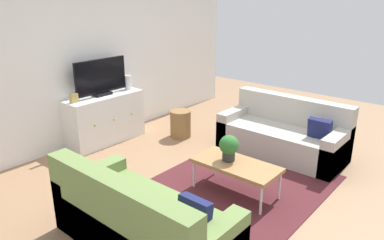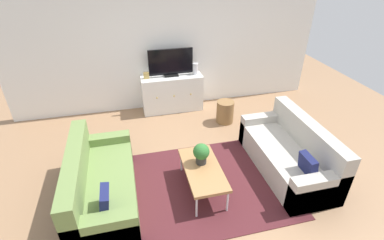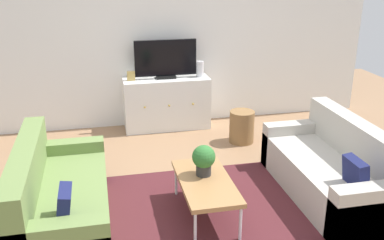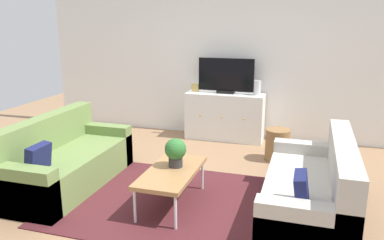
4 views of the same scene
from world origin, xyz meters
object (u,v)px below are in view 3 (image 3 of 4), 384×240
(coffee_table, at_px, (206,183))
(potted_plant, at_px, (204,159))
(wicker_basket, at_px, (242,127))
(couch_right_side, at_px, (335,171))
(flat_screen_tv, at_px, (166,59))
(mantel_clock, at_px, (131,76))
(tv_console, at_px, (167,103))
(couch_left_side, at_px, (55,201))
(glass_vase, at_px, (200,69))

(coffee_table, relative_size, potted_plant, 3.24)
(potted_plant, height_order, wicker_basket, potted_plant)
(coffee_table, bearing_deg, potted_plant, 86.24)
(couch_right_side, relative_size, wicker_basket, 3.99)
(coffee_table, bearing_deg, flat_screen_tv, 89.44)
(couch_right_side, xyz_separation_m, mantel_clock, (-1.93, 2.37, 0.55))
(couch_right_side, xyz_separation_m, wicker_basket, (-0.50, 1.60, -0.05))
(coffee_table, distance_m, tv_console, 2.49)
(potted_plant, height_order, mantel_clock, mantel_clock)
(tv_console, bearing_deg, coffee_table, -90.56)
(potted_plant, relative_size, mantel_clock, 2.39)
(wicker_basket, bearing_deg, flat_screen_tv, 139.25)
(couch_right_side, xyz_separation_m, flat_screen_tv, (-1.42, 2.39, 0.76))
(couch_left_side, height_order, couch_right_side, same)
(wicker_basket, bearing_deg, couch_left_side, -145.85)
(coffee_table, relative_size, flat_screen_tv, 1.13)
(mantel_clock, distance_m, wicker_basket, 1.73)
(potted_plant, bearing_deg, mantel_clock, 101.66)
(potted_plant, xyz_separation_m, wicker_basket, (0.94, 1.60, -0.35))
(flat_screen_tv, xyz_separation_m, glass_vase, (0.51, -0.02, -0.16))
(glass_vase, bearing_deg, coffee_table, -102.05)
(coffee_table, xyz_separation_m, potted_plant, (0.01, 0.11, 0.20))
(couch_right_side, xyz_separation_m, potted_plant, (-1.44, -0.00, 0.29))
(glass_vase, bearing_deg, flat_screen_tv, 177.74)
(coffee_table, relative_size, wicker_basket, 2.26)
(couch_left_side, height_order, wicker_basket, couch_left_side)
(couch_right_side, bearing_deg, glass_vase, 111.10)
(couch_left_side, bearing_deg, glass_vase, 50.62)
(couch_left_side, distance_m, potted_plant, 1.46)
(potted_plant, relative_size, tv_console, 0.25)
(glass_vase, relative_size, wicker_basket, 0.51)
(flat_screen_tv, bearing_deg, couch_left_side, -121.06)
(couch_right_side, relative_size, coffee_table, 1.76)
(couch_right_side, distance_m, flat_screen_tv, 2.89)
(couch_left_side, relative_size, wicker_basket, 3.99)
(flat_screen_tv, relative_size, wicker_basket, 2.01)
(mantel_clock, bearing_deg, wicker_basket, -28.43)
(coffee_table, height_order, flat_screen_tv, flat_screen_tv)
(coffee_table, xyz_separation_m, tv_console, (0.02, 2.49, 0.02))
(flat_screen_tv, height_order, glass_vase, flat_screen_tv)
(couch_left_side, height_order, potted_plant, couch_left_side)
(couch_left_side, distance_m, tv_console, 2.78)
(glass_vase, bearing_deg, couch_right_side, -68.90)
(glass_vase, bearing_deg, mantel_clock, 180.00)
(flat_screen_tv, distance_m, wicker_basket, 1.46)
(couch_right_side, relative_size, potted_plant, 5.72)
(mantel_clock, bearing_deg, flat_screen_tv, 2.26)
(potted_plant, distance_m, tv_console, 2.38)
(coffee_table, distance_m, mantel_clock, 2.58)
(couch_left_side, height_order, tv_console, couch_left_side)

